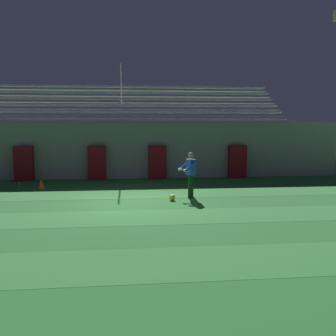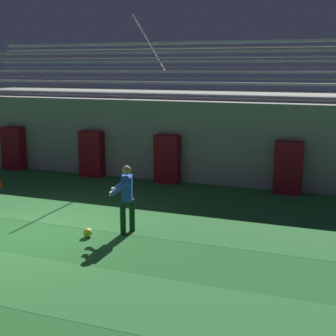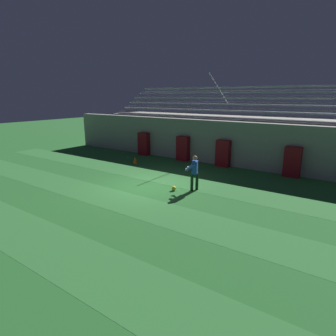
{
  "view_description": "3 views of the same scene",
  "coord_description": "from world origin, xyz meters",
  "px_view_note": "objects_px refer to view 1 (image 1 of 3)",
  "views": [
    {
      "loc": [
        -0.09,
        -13.36,
        2.7
      ],
      "look_at": [
        1.55,
        1.69,
        1.01
      ],
      "focal_mm": 42.0,
      "sensor_mm": 36.0,
      "label": 1
    },
    {
      "loc": [
        6.93,
        -8.88,
        3.95
      ],
      "look_at": [
        3.1,
        1.59,
        1.53
      ],
      "focal_mm": 50.0,
      "sensor_mm": 36.0,
      "label": 2
    },
    {
      "loc": [
        8.47,
        -10.14,
        4.33
      ],
      "look_at": [
        1.19,
        0.32,
        1.04
      ],
      "focal_mm": 30.0,
      "sensor_mm": 36.0,
      "label": 3
    }
  ],
  "objects_px": {
    "padding_pillar_gate_left": "(97,163)",
    "padding_pillar_far_right": "(237,161)",
    "goalkeeper": "(190,172)",
    "water_bottle": "(19,185)",
    "soccer_ball": "(172,198)",
    "traffic_cone": "(41,184)",
    "padding_pillar_gate_right": "(157,162)",
    "padding_pillar_far_left": "(24,164)"
  },
  "relations": [
    {
      "from": "padding_pillar_gate_left",
      "to": "padding_pillar_far_right",
      "type": "relative_size",
      "value": 1.0
    },
    {
      "from": "padding_pillar_far_right",
      "to": "goalkeeper",
      "type": "height_order",
      "value": "goalkeeper"
    },
    {
      "from": "padding_pillar_gate_left",
      "to": "water_bottle",
      "type": "bearing_deg",
      "value": -146.22
    },
    {
      "from": "padding_pillar_gate_left",
      "to": "soccer_ball",
      "type": "distance_m",
      "value": 6.45
    },
    {
      "from": "padding_pillar_far_right",
      "to": "goalkeeper",
      "type": "xyz_separation_m",
      "value": [
        -3.25,
        -5.06,
        0.12
      ]
    },
    {
      "from": "traffic_cone",
      "to": "padding_pillar_gate_right",
      "type": "bearing_deg",
      "value": 26.19
    },
    {
      "from": "goalkeeper",
      "to": "traffic_cone",
      "type": "height_order",
      "value": "goalkeeper"
    },
    {
      "from": "goalkeeper",
      "to": "traffic_cone",
      "type": "bearing_deg",
      "value": 156.69
    },
    {
      "from": "padding_pillar_gate_right",
      "to": "soccer_ball",
      "type": "bearing_deg",
      "value": -89.24
    },
    {
      "from": "traffic_cone",
      "to": "water_bottle",
      "type": "height_order",
      "value": "traffic_cone"
    },
    {
      "from": "water_bottle",
      "to": "padding_pillar_far_left",
      "type": "bearing_deg",
      "value": 98.22
    },
    {
      "from": "padding_pillar_gate_right",
      "to": "goalkeeper",
      "type": "height_order",
      "value": "goalkeeper"
    },
    {
      "from": "goalkeeper",
      "to": "soccer_ball",
      "type": "xyz_separation_m",
      "value": [
        -0.75,
        -0.59,
        -0.84
      ]
    },
    {
      "from": "padding_pillar_far_left",
      "to": "goalkeeper",
      "type": "xyz_separation_m",
      "value": [
        7.23,
        -5.06,
        0.12
      ]
    },
    {
      "from": "padding_pillar_gate_right",
      "to": "padding_pillar_far_right",
      "type": "distance_m",
      "value": 4.07
    },
    {
      "from": "goalkeeper",
      "to": "traffic_cone",
      "type": "distance_m",
      "value": 6.49
    },
    {
      "from": "padding_pillar_gate_right",
      "to": "padding_pillar_far_right",
      "type": "bearing_deg",
      "value": 0.0
    },
    {
      "from": "padding_pillar_gate_right",
      "to": "padding_pillar_far_right",
      "type": "relative_size",
      "value": 1.0
    },
    {
      "from": "padding_pillar_gate_right",
      "to": "soccer_ball",
      "type": "relative_size",
      "value": 7.56
    },
    {
      "from": "padding_pillar_gate_right",
      "to": "water_bottle",
      "type": "relative_size",
      "value": 6.93
    },
    {
      "from": "padding_pillar_far_left",
      "to": "soccer_ball",
      "type": "distance_m",
      "value": 8.63
    },
    {
      "from": "padding_pillar_gate_right",
      "to": "padding_pillar_far_left",
      "type": "xyz_separation_m",
      "value": [
        -6.4,
        0.0,
        0.0
      ]
    },
    {
      "from": "padding_pillar_gate_left",
      "to": "goalkeeper",
      "type": "xyz_separation_m",
      "value": [
        3.77,
        -5.06,
        0.12
      ]
    },
    {
      "from": "padding_pillar_far_right",
      "to": "water_bottle",
      "type": "distance_m",
      "value": 10.41
    },
    {
      "from": "padding_pillar_gate_left",
      "to": "padding_pillar_gate_right",
      "type": "height_order",
      "value": "same"
    },
    {
      "from": "padding_pillar_gate_left",
      "to": "padding_pillar_gate_right",
      "type": "distance_m",
      "value": 2.94
    },
    {
      "from": "padding_pillar_gate_right",
      "to": "goalkeeper",
      "type": "bearing_deg",
      "value": -80.78
    },
    {
      "from": "padding_pillar_gate_right",
      "to": "padding_pillar_far_left",
      "type": "height_order",
      "value": "same"
    },
    {
      "from": "goalkeeper",
      "to": "water_bottle",
      "type": "height_order",
      "value": "goalkeeper"
    },
    {
      "from": "padding_pillar_far_left",
      "to": "soccer_ball",
      "type": "relative_size",
      "value": 7.56
    },
    {
      "from": "padding_pillar_gate_left",
      "to": "soccer_ball",
      "type": "relative_size",
      "value": 7.56
    },
    {
      "from": "padding_pillar_far_right",
      "to": "traffic_cone",
      "type": "bearing_deg",
      "value": -164.7
    },
    {
      "from": "goalkeeper",
      "to": "padding_pillar_far_left",
      "type": "bearing_deg",
      "value": 144.98
    },
    {
      "from": "padding_pillar_far_right",
      "to": "soccer_ball",
      "type": "height_order",
      "value": "padding_pillar_far_right"
    },
    {
      "from": "padding_pillar_far_left",
      "to": "water_bottle",
      "type": "distance_m",
      "value": 2.25
    },
    {
      "from": "padding_pillar_gate_right",
      "to": "water_bottle",
      "type": "height_order",
      "value": "padding_pillar_gate_right"
    },
    {
      "from": "padding_pillar_gate_right",
      "to": "padding_pillar_gate_left",
      "type": "bearing_deg",
      "value": 180.0
    },
    {
      "from": "padding_pillar_gate_right",
      "to": "water_bottle",
      "type": "distance_m",
      "value": 6.49
    },
    {
      "from": "padding_pillar_far_left",
      "to": "goalkeeper",
      "type": "height_order",
      "value": "goalkeeper"
    },
    {
      "from": "soccer_ball",
      "to": "traffic_cone",
      "type": "xyz_separation_m",
      "value": [
        -5.18,
        3.14,
        0.1
      ]
    },
    {
      "from": "padding_pillar_far_left",
      "to": "goalkeeper",
      "type": "bearing_deg",
      "value": -35.02
    },
    {
      "from": "soccer_ball",
      "to": "traffic_cone",
      "type": "relative_size",
      "value": 0.52
    }
  ]
}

